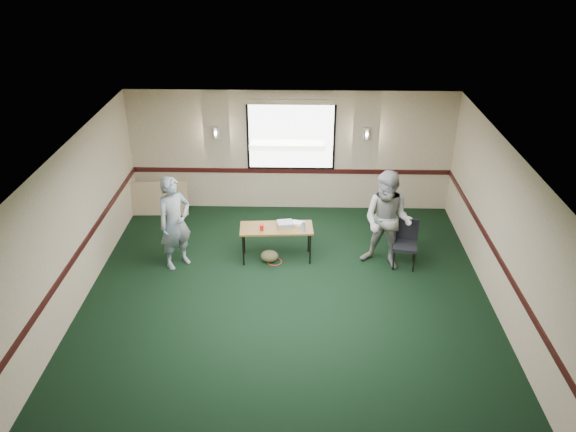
{
  "coord_description": "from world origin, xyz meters",
  "views": [
    {
      "loc": [
        0.21,
        -7.4,
        5.83
      ],
      "look_at": [
        0.0,
        1.3,
        1.2
      ],
      "focal_mm": 35.0,
      "sensor_mm": 36.0,
      "label": 1
    }
  ],
  "objects_px": {
    "person_right": "(387,221)",
    "person_left": "(175,223)",
    "conference_chair": "(406,239)",
    "projector": "(285,224)",
    "folding_table": "(276,230)"
  },
  "relations": [
    {
      "from": "person_left",
      "to": "folding_table",
      "type": "bearing_deg",
      "value": -35.6
    },
    {
      "from": "projector",
      "to": "person_right",
      "type": "distance_m",
      "value": 1.9
    },
    {
      "from": "person_right",
      "to": "person_left",
      "type": "bearing_deg",
      "value": -154.0
    },
    {
      "from": "projector",
      "to": "person_left",
      "type": "distance_m",
      "value": 2.04
    },
    {
      "from": "person_right",
      "to": "conference_chair",
      "type": "bearing_deg",
      "value": 37.02
    },
    {
      "from": "person_left",
      "to": "person_right",
      "type": "distance_m",
      "value": 3.89
    },
    {
      "from": "projector",
      "to": "person_left",
      "type": "xyz_separation_m",
      "value": [
        -2.01,
        -0.3,
        0.17
      ]
    },
    {
      "from": "conference_chair",
      "to": "person_left",
      "type": "xyz_separation_m",
      "value": [
        -4.28,
        -0.15,
        0.38
      ]
    },
    {
      "from": "folding_table",
      "to": "person_right",
      "type": "bearing_deg",
      "value": -8.9
    },
    {
      "from": "person_left",
      "to": "person_right",
      "type": "relative_size",
      "value": 0.94
    },
    {
      "from": "conference_chair",
      "to": "folding_table",
      "type": "bearing_deg",
      "value": -172.34
    },
    {
      "from": "folding_table",
      "to": "conference_chair",
      "type": "height_order",
      "value": "conference_chair"
    },
    {
      "from": "conference_chair",
      "to": "person_left",
      "type": "distance_m",
      "value": 4.29
    },
    {
      "from": "conference_chair",
      "to": "person_left",
      "type": "bearing_deg",
      "value": -167.78
    },
    {
      "from": "projector",
      "to": "conference_chair",
      "type": "bearing_deg",
      "value": -13.71
    }
  ]
}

